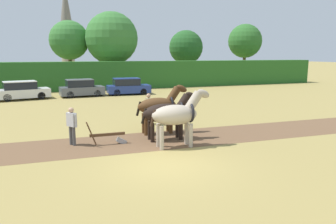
% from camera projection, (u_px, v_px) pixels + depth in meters
% --- Properties ---
extents(ground_plane, '(240.00, 240.00, 0.00)m').
position_uv_depth(ground_plane, '(163.00, 165.00, 11.78)').
color(ground_plane, '#998447').
extents(plowed_furrow_strip, '(33.59, 4.12, 0.01)m').
position_uv_depth(plowed_furrow_strip, '(51.00, 149.00, 13.65)').
color(plowed_furrow_strip, brown).
rests_on(plowed_furrow_strip, ground).
extents(hedgerow, '(59.09, 1.98, 3.07)m').
position_uv_depth(hedgerow, '(85.00, 76.00, 35.58)').
color(hedgerow, '#286023').
rests_on(hedgerow, ground).
extents(tree_left, '(4.70, 4.70, 7.88)m').
position_uv_depth(tree_left, '(69.00, 40.00, 39.53)').
color(tree_left, '#4C3823').
rests_on(tree_left, ground).
extents(tree_center_left, '(6.28, 6.28, 8.88)m').
position_uv_depth(tree_center_left, '(112.00, 38.00, 39.26)').
color(tree_center_left, brown).
rests_on(tree_center_left, ground).
extents(tree_center, '(4.62, 4.62, 7.09)m').
position_uv_depth(tree_center, '(186.00, 47.00, 44.89)').
color(tree_center, '#423323').
rests_on(tree_center, ground).
extents(tree_center_right, '(4.88, 4.88, 8.17)m').
position_uv_depth(tree_center_right, '(245.00, 41.00, 47.69)').
color(tree_center_right, brown).
rests_on(tree_center_right, ground).
extents(church_spire, '(2.58, 2.58, 16.77)m').
position_uv_depth(church_spire, '(67.00, 27.00, 59.95)').
color(church_spire, gray).
rests_on(church_spire, ground).
extents(draft_horse_lead_left, '(2.74, 0.95, 2.52)m').
position_uv_depth(draft_horse_lead_left, '(177.00, 115.00, 13.81)').
color(draft_horse_lead_left, '#B2A38E').
rests_on(draft_horse_lead_left, ground).
extents(draft_horse_lead_right, '(2.76, 0.96, 2.26)m').
position_uv_depth(draft_horse_lead_right, '(168.00, 113.00, 15.03)').
color(draft_horse_lead_right, black).
rests_on(draft_horse_lead_right, ground).
extents(draft_horse_trail_left, '(2.71, 0.92, 2.48)m').
position_uv_depth(draft_horse_trail_left, '(160.00, 106.00, 16.21)').
color(draft_horse_trail_left, '#513319').
rests_on(draft_horse_trail_left, ground).
extents(plow, '(1.75, 0.47, 1.13)m').
position_uv_depth(plow, '(111.00, 137.00, 14.37)').
color(plow, '#4C331E').
rests_on(plow, ground).
extents(farmer_at_plow, '(0.43, 0.58, 1.67)m').
position_uv_depth(farmer_at_plow, '(72.00, 123.00, 14.12)').
color(farmer_at_plow, '#4C4C4C').
rests_on(farmer_at_plow, ground).
extents(farmer_beside_team, '(0.24, 0.69, 1.76)m').
position_uv_depth(farmer_beside_team, '(149.00, 106.00, 18.26)').
color(farmer_beside_team, '#38332D').
rests_on(farmer_beside_team, ground).
extents(parked_car_left, '(4.60, 2.66, 1.60)m').
position_uv_depth(parked_car_left, '(22.00, 91.00, 28.29)').
color(parked_car_left, silver).
rests_on(parked_car_left, ground).
extents(parked_car_center_left, '(4.09, 2.13, 1.60)m').
position_uv_depth(parked_car_center_left, '(81.00, 88.00, 30.31)').
color(parked_car_center_left, '#565B66').
rests_on(parked_car_center_left, ground).
extents(parked_car_center, '(4.16, 1.82, 1.60)m').
position_uv_depth(parked_car_center, '(128.00, 87.00, 31.77)').
color(parked_car_center, navy).
rests_on(parked_car_center, ground).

